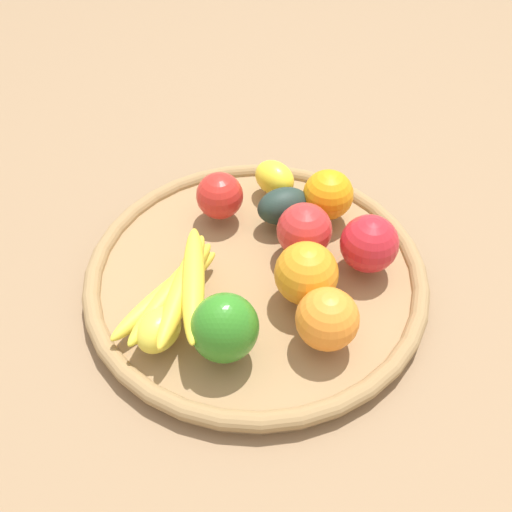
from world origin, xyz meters
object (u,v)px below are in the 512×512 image
Objects in this scene: apple_1 at (304,230)px; orange_2 at (328,195)px; banana_bunch at (178,289)px; lemon_1 at (159,330)px; avocado at (283,206)px; orange_1 at (306,274)px; orange_0 at (326,320)px; bell_pepper at (225,328)px; lemon_0 at (275,178)px; apple_2 at (220,196)px; apple_0 at (369,244)px.

orange_2 is (0.04, -0.08, -0.00)m from apple_1.
banana_bunch reaches higher than lemon_1.
apple_1 reaches higher than avocado.
orange_1 is 0.07m from orange_0.
orange_2 is at bearing -49.98° from orange_1.
orange_1 is (-0.08, -0.14, 0.01)m from banana_bunch.
lemon_1 is (0.06, 0.06, -0.02)m from bell_pepper.
lemon_0 is (0.11, -0.23, -0.01)m from banana_bunch.
bell_pepper reaches higher than orange_0.
apple_2 is at bearing 46.82° from avocado.
lemon_0 is at bearing -24.35° from orange_0.
orange_1 is 0.20m from apple_2.
banana_bunch is 0.06m from lemon_1.
lemon_1 is (-0.02, 0.24, -0.01)m from apple_1.
orange_2 is at bearing -62.36° from apple_1.
apple_2 is at bearing -49.03° from banana_bunch.
bell_pepper is 0.25m from apple_2.
lemon_0 reaches higher than lemon_1.
apple_0 is 0.42× the size of banana_bunch.
orange_2 reaches higher than apple_2.
lemon_1 is (-0.09, 0.25, -0.00)m from avocado.
orange_1 reaches higher than apple_1.
avocado is 1.03× the size of orange_0.
apple_0 reaches higher than apple_2.
apple_0 is 0.96× the size of orange_1.
orange_2 is at bearing -84.09° from banana_bunch.
orange_0 is at bearing 159.67° from orange_1.
apple_1 and orange_0 have the same top height.
apple_1 is at bearing -84.39° from lemon_1.
orange_0 is 0.28m from lemon_0.
lemon_1 is (-0.15, 0.18, -0.01)m from apple_2.
orange_0 is at bearing -124.00° from lemon_1.
apple_1 is at bearing -157.94° from apple_2.
apple_0 is 1.22× the size of lemon_1.
orange_1 is at bearing 154.13° from avocado.
apple_1 reaches higher than orange_2.
orange_1 reaches higher than banana_bunch.
apple_2 is 0.10m from lemon_0.
avocado is 1.06× the size of orange_2.
bell_pepper is at bearing -135.00° from lemon_1.
avocado is at bearing 56.40° from bell_pepper.
lemon_0 is at bearing -25.72° from orange_1.
orange_0 reaches higher than apple_2.
apple_1 is (0.08, -0.18, -0.01)m from bell_pepper.
orange_2 is (0.10, -0.12, -0.00)m from orange_1.
bell_pepper reaches higher than lemon_0.
orange_0 reaches higher than lemon_0.
apple_2 is (0.19, 0.00, -0.01)m from orange_1.
lemon_0 is (0.06, -0.03, -0.00)m from avocado.
avocado is at bearing 15.76° from apple_0.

